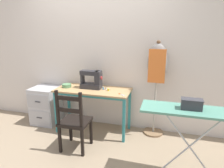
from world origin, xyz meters
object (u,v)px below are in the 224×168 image
Objects in this scene: sewing_machine at (92,80)px; scissors at (121,94)px; thread_spool_far_edge at (108,90)px; filing_cabinet at (46,105)px; thread_spool_near_machine at (103,88)px; ironing_board at (193,114)px; dress_form at (157,69)px; wooden_chair at (74,122)px; thread_spool_mid_table at (106,89)px; fabric_bowl at (67,86)px; storage_box at (192,104)px.

sewing_machine reaches higher than scissors.
scissors is at bearing -26.71° from thread_spool_far_edge.
filing_cabinet is (-1.22, 0.09, -0.42)m from thread_spool_far_edge.
thread_spool_near_machine is 1.51m from ironing_board.
dress_form is (0.72, 0.20, 0.33)m from thread_spool_far_edge.
sewing_machine is at bearing 150.33° from ironing_board.
wooden_chair is (-0.04, -0.64, -0.45)m from sewing_machine.
thread_spool_mid_table is (0.04, 0.01, -0.01)m from thread_spool_near_machine.
filing_cabinet is 2.59m from ironing_board.
fabric_bowl is 0.10× the size of dress_form.
fabric_bowl is 0.69× the size of storage_box.
filing_cabinet is (-1.12, 0.04, -0.43)m from thread_spool_near_machine.
sewing_machine is 0.26m from thread_spool_mid_table.
ironing_board reaches higher than thread_spool_near_machine.
sewing_machine is at bearing 86.59° from wooden_chair.
scissors is at bearing 145.46° from ironing_board.
thread_spool_near_machine reaches higher than thread_spool_far_edge.
thread_spool_mid_table is 0.86× the size of thread_spool_far_edge.
wooden_chair is at bearing -110.42° from thread_spool_near_machine.
thread_spool_mid_table is 0.86m from dress_form.
sewing_machine is 8.22× the size of thread_spool_near_machine.
scissors is 2.84× the size of thread_spool_far_edge.
sewing_machine is 1.63× the size of storage_box.
dress_form reaches higher than thread_spool_near_machine.
dress_form reaches higher than fabric_bowl.
thread_spool_mid_table reaches higher than filing_cabinet.
sewing_machine is at bearing 7.95° from fabric_bowl.
wooden_chair reaches higher than thread_spool_near_machine.
sewing_machine reaches higher than fabric_bowl.
thread_spool_near_machine is (0.19, -0.02, -0.12)m from sewing_machine.
storage_box reaches higher than thread_spool_mid_table.
thread_spool_mid_table is 0.06× the size of filing_cabinet.
storage_box is at bearing 162.74° from ironing_board.
thread_spool_far_edge is at bearing -4.02° from filing_cabinet.
storage_box is at bearing -32.87° from thread_spool_near_machine.
ironing_board is (0.95, -0.65, 0.07)m from scissors.
thread_spool_far_edge is 0.05× the size of wooden_chair.
scissors is 0.11× the size of ironing_board.
dress_form is at bearing 10.20° from thread_spool_mid_table.
sewing_machine is at bearing 166.57° from thread_spool_far_edge.
fabric_bowl is 0.78m from wooden_chair.
dress_form is at bearing 7.47° from fabric_bowl.
thread_spool_near_machine is 0.04m from thread_spool_mid_table.
thread_spool_mid_table is 1.49m from ironing_board.
thread_spool_near_machine is 1.00× the size of thread_spool_far_edge.
dress_form is (1.94, 0.11, 0.76)m from filing_cabinet.
sewing_machine is 2.37× the size of fabric_bowl.
thread_spool_near_machine is (-0.33, 0.16, 0.02)m from scissors.
scissors is at bearing -26.50° from thread_spool_near_machine.
fabric_bowl is at bearing 179.33° from thread_spool_far_edge.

